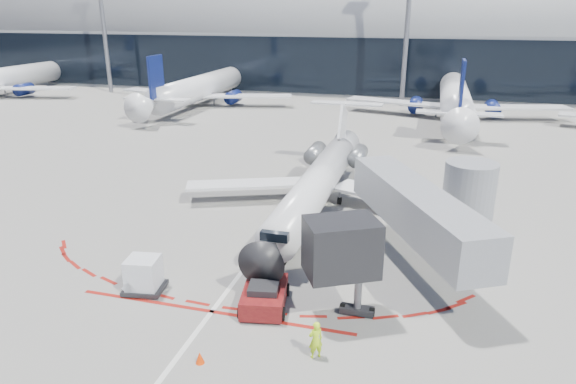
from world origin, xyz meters
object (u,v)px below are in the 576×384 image
(pushback_tug, at_px, (264,296))
(ramp_worker, at_px, (316,340))
(regional_jet, at_px, (319,181))
(uld_container, at_px, (144,275))

(pushback_tug, distance_m, ramp_worker, 4.51)
(regional_jet, height_order, ramp_worker, regional_jet)
(regional_jet, distance_m, ramp_worker, 17.13)
(regional_jet, height_order, pushback_tug, regional_jet)
(regional_jet, xyz_separation_m, ramp_worker, (3.51, -16.72, -1.25))
(ramp_worker, xyz_separation_m, uld_container, (-9.62, 2.87, 0.06))
(ramp_worker, distance_m, uld_container, 10.04)
(regional_jet, distance_m, pushback_tug, 13.68)
(pushback_tug, relative_size, uld_container, 2.37)
(pushback_tug, bearing_deg, uld_container, 172.04)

